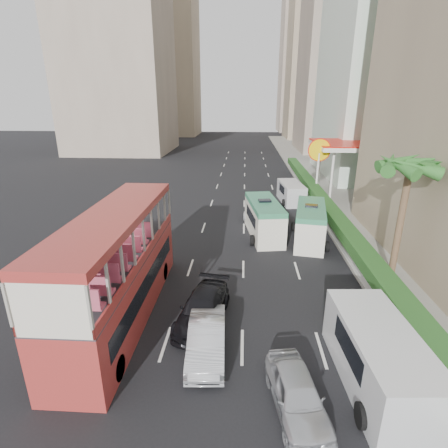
# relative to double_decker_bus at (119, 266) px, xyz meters

# --- Properties ---
(ground_plane) EXTENTS (200.00, 200.00, 0.00)m
(ground_plane) POSITION_rel_double_decker_bus_xyz_m (6.00, 0.00, -2.53)
(ground_plane) COLOR black
(ground_plane) RESTS_ON ground
(double_decker_bus) EXTENTS (2.50, 11.00, 5.06)m
(double_decker_bus) POSITION_rel_double_decker_bus_xyz_m (0.00, 0.00, 0.00)
(double_decker_bus) COLOR #A52F2A
(double_decker_bus) RESTS_ON ground
(car_silver_lane_a) EXTENTS (1.65, 4.16, 1.35)m
(car_silver_lane_a) POSITION_rel_double_decker_bus_xyz_m (4.19, -2.44, -2.53)
(car_silver_lane_a) COLOR silver
(car_silver_lane_a) RESTS_ON ground
(car_silver_lane_b) EXTENTS (2.11, 3.95, 1.28)m
(car_silver_lane_b) POSITION_rel_double_decker_bus_xyz_m (7.38, -4.96, -2.53)
(car_silver_lane_b) COLOR silver
(car_silver_lane_b) RESTS_ON ground
(car_black) EXTENTS (2.56, 4.74, 1.31)m
(car_black) POSITION_rel_double_decker_bus_xyz_m (3.78, -0.31, -2.53)
(car_black) COLOR black
(car_black) RESTS_ON ground
(van_asset) EXTENTS (3.08, 5.23, 1.36)m
(van_asset) POSITION_rel_double_decker_bus_xyz_m (6.96, 15.03, -2.53)
(van_asset) COLOR silver
(van_asset) RESTS_ON ground
(minibus_near) EXTENTS (2.81, 6.12, 2.61)m
(minibus_near) POSITION_rel_double_decker_bus_xyz_m (7.06, 10.65, -1.22)
(minibus_near) COLOR silver
(minibus_near) RESTS_ON ground
(minibus_far) EXTENTS (2.87, 5.98, 2.54)m
(minibus_far) POSITION_rel_double_decker_bus_xyz_m (10.27, 9.78, -1.26)
(minibus_far) COLOR silver
(minibus_far) RESTS_ON ground
(panel_van_near) EXTENTS (2.55, 5.67, 2.22)m
(panel_van_near) POSITION_rel_double_decker_bus_xyz_m (10.32, -3.70, -1.42)
(panel_van_near) COLOR silver
(panel_van_near) RESTS_ON ground
(panel_van_far) EXTENTS (2.41, 4.91, 1.89)m
(panel_van_far) POSITION_rel_double_decker_bus_xyz_m (10.20, 19.90, -1.58)
(panel_van_far) COLOR silver
(panel_van_far) RESTS_ON ground
(sidewalk) EXTENTS (6.00, 120.00, 0.18)m
(sidewalk) POSITION_rel_double_decker_bus_xyz_m (15.00, 25.00, -2.44)
(sidewalk) COLOR #99968C
(sidewalk) RESTS_ON ground
(kerb_wall) EXTENTS (0.30, 44.00, 1.00)m
(kerb_wall) POSITION_rel_double_decker_bus_xyz_m (12.20, 14.00, -1.85)
(kerb_wall) COLOR silver
(kerb_wall) RESTS_ON sidewalk
(hedge) EXTENTS (1.10, 44.00, 0.70)m
(hedge) POSITION_rel_double_decker_bus_xyz_m (12.20, 14.00, -1.00)
(hedge) COLOR #2D6626
(hedge) RESTS_ON kerb_wall
(palm_tree) EXTENTS (0.36, 0.36, 6.40)m
(palm_tree) POSITION_rel_double_decker_bus_xyz_m (13.80, 4.00, 0.85)
(palm_tree) COLOR brown
(palm_tree) RESTS_ON sidewalk
(shell_station) EXTENTS (6.50, 8.00, 5.50)m
(shell_station) POSITION_rel_double_decker_bus_xyz_m (16.00, 23.00, 0.22)
(shell_station) COLOR silver
(shell_station) RESTS_ON ground
(tower_mid) EXTENTS (16.00, 16.00, 50.00)m
(tower_mid) POSITION_rel_double_decker_bus_xyz_m (24.00, 58.00, 22.47)
(tower_mid) COLOR tan
(tower_mid) RESTS_ON ground
(tower_far_a) EXTENTS (14.00, 14.00, 44.00)m
(tower_far_a) POSITION_rel_double_decker_bus_xyz_m (23.00, 82.00, 19.47)
(tower_far_a) COLOR tan
(tower_far_a) RESTS_ON ground
(tower_far_b) EXTENTS (14.00, 14.00, 40.00)m
(tower_far_b) POSITION_rel_double_decker_bus_xyz_m (23.00, 104.00, 17.47)
(tower_far_b) COLOR tan
(tower_far_b) RESTS_ON ground
(tower_left_b) EXTENTS (16.00, 16.00, 46.00)m
(tower_left_b) POSITION_rel_double_decker_bus_xyz_m (-16.00, 90.00, 20.47)
(tower_left_b) COLOR tan
(tower_left_b) RESTS_ON ground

